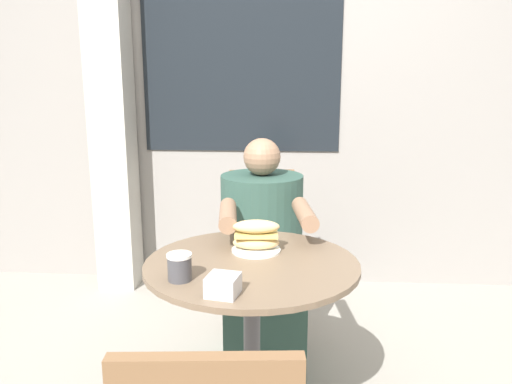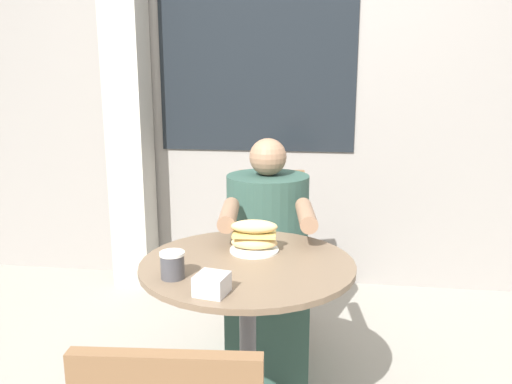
{
  "view_description": "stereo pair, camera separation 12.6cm",
  "coord_description": "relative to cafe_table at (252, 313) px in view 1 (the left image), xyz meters",
  "views": [
    {
      "loc": [
        0.13,
        -1.63,
        1.34
      ],
      "look_at": [
        0.0,
        0.21,
        0.93
      ],
      "focal_mm": 35.0,
      "sensor_mm": 36.0,
      "label": 1
    },
    {
      "loc": [
        0.25,
        -1.61,
        1.34
      ],
      "look_at": [
        0.0,
        0.21,
        0.93
      ],
      "focal_mm": 35.0,
      "sensor_mm": 36.0,
      "label": 2
    }
  ],
  "objects": [
    {
      "name": "cafe_table",
      "position": [
        0.0,
        0.0,
        0.0
      ],
      "size": [
        0.75,
        0.75,
        0.73
      ],
      "color": "brown",
      "rests_on": "ground_plane"
    },
    {
      "name": "lattice_pillar",
      "position": [
        -0.99,
        1.46,
        0.67
      ],
      "size": [
        0.24,
        0.24,
        2.4
      ],
      "color": "#B2ADA3",
      "rests_on": "ground_plane"
    },
    {
      "name": "seated_diner",
      "position": [
        0.0,
        0.57,
        -0.07
      ],
      "size": [
        0.44,
        0.7,
        1.09
      ],
      "rotation": [
        0.0,
        0.0,
        3.26
      ],
      "color": "#2D4C42",
      "rests_on": "ground_plane"
    },
    {
      "name": "diner_chair",
      "position": [
        -0.01,
        0.92,
        -0.01
      ],
      "size": [
        0.42,
        0.42,
        0.87
      ],
      "rotation": [
        0.0,
        0.0,
        3.26
      ],
      "color": "brown",
      "rests_on": "ground_plane"
    },
    {
      "name": "drink_cup",
      "position": [
        -0.21,
        -0.18,
        0.24
      ],
      "size": [
        0.08,
        0.08,
        0.09
      ],
      "color": "#424247",
      "rests_on": "cafe_table"
    },
    {
      "name": "storefront_wall",
      "position": [
        -0.0,
        1.64,
        0.87
      ],
      "size": [
        8.0,
        0.09,
        2.8
      ],
      "color": "gray",
      "rests_on": "ground_plane"
    },
    {
      "name": "sandwich_on_plate",
      "position": [
        0.01,
        0.11,
        0.25
      ],
      "size": [
        0.18,
        0.18,
        0.12
      ],
      "rotation": [
        0.0,
        0.0,
        0.07
      ],
      "color": "white",
      "rests_on": "cafe_table"
    },
    {
      "name": "napkin_box",
      "position": [
        -0.06,
        -0.28,
        0.22
      ],
      "size": [
        0.11,
        0.11,
        0.06
      ],
      "rotation": [
        0.0,
        0.0,
        -0.2
      ],
      "color": "silver",
      "rests_on": "cafe_table"
    }
  ]
}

